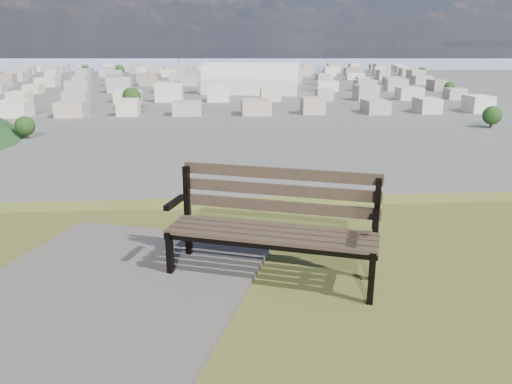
{
  "coord_description": "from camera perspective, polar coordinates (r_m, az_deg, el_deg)",
  "views": [
    {
      "loc": [
        -1.86,
        -2.65,
        27.2
      ],
      "look_at": [
        -1.4,
        3.73,
        25.3
      ],
      "focal_mm": 35.0,
      "sensor_mm": 36.0,
      "label": 1
    }
  ],
  "objects": [
    {
      "name": "park_bench",
      "position": [
        4.79,
        2.08,
        -3.11
      ],
      "size": [
        2.08,
        1.25,
        1.04
      ],
      "rotation": [
        0.0,
        0.0,
        -0.33
      ],
      "color": "#443927",
      "rests_on": "hilltop_mesa"
    },
    {
      "name": "gravel_patch",
      "position": [
        4.65,
        -18.29,
        -12.13
      ],
      "size": [
        3.46,
        4.13,
        0.07
      ],
      "primitive_type": "cube",
      "rotation": [
        0.0,
        0.0,
        -0.32
      ],
      "color": "#69655C",
      "rests_on": "hilltop_mesa"
    },
    {
      "name": "city_blocks",
      "position": [
        397.8,
        -3.96,
        13.06
      ],
      "size": [
        395.0,
        361.0,
        7.0
      ],
      "color": "beige",
      "rests_on": "ground"
    },
    {
      "name": "city_trees",
      "position": [
        323.36,
        -8.68,
        12.36
      ],
      "size": [
        406.52,
        387.2,
        9.98
      ],
      "color": "#37231B",
      "rests_on": "ground"
    },
    {
      "name": "far_hills",
      "position": [
        1406.81,
        -6.82,
        16.33
      ],
      "size": [
        2050.0,
        340.0,
        60.0
      ],
      "color": "#929AB6",
      "rests_on": "ground"
    },
    {
      "name": "bay_water",
      "position": [
        903.06,
        -4.15,
        14.74
      ],
      "size": [
        2400.0,
        700.0,
        0.12
      ],
      "primitive_type": "cube",
      "color": "#8A97B0",
      "rests_on": "ground"
    },
    {
      "name": "arena",
      "position": [
        292.59,
        -0.46,
        12.24
      ],
      "size": [
        58.54,
        35.66,
        23.04
      ],
      "rotation": [
        0.0,
        0.0,
        -0.25
      ],
      "color": "silver",
      "rests_on": "ground"
    }
  ]
}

